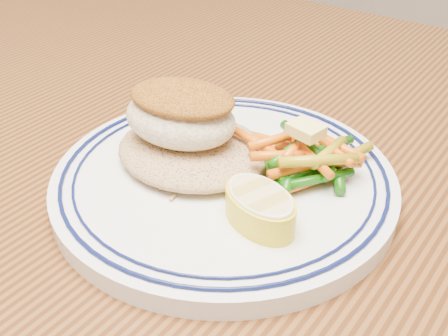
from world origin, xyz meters
TOP-DOWN VIEW (x-y plane):
  - dining_table at (0.00, 0.00)m, footprint 1.50×0.90m
  - plate at (0.02, -0.00)m, footprint 0.25×0.25m
  - rice_pilaf at (-0.01, -0.00)m, footprint 0.12×0.11m
  - fish_fillet at (-0.02, -0.00)m, footprint 0.10×0.07m
  - vegetable_pile at (0.07, 0.03)m, footprint 0.10×0.10m
  - butter_pat at (0.06, 0.04)m, footprint 0.03×0.02m
  - lemon_wedge at (0.07, -0.03)m, footprint 0.07×0.07m

SIDE VIEW (x-z plane):
  - dining_table at x=0.00m, z-range 0.28..1.03m
  - plate at x=0.02m, z-range 0.75..0.77m
  - rice_pilaf at x=-0.01m, z-range 0.77..0.79m
  - lemon_wedge at x=0.07m, z-range 0.77..0.79m
  - vegetable_pile at x=0.07m, z-range 0.76..0.79m
  - butter_pat at x=0.06m, z-range 0.80..0.80m
  - fish_fillet at x=-0.02m, z-range 0.78..0.83m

